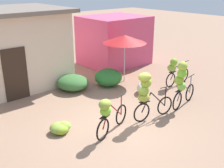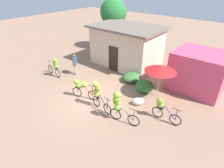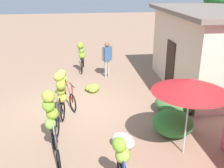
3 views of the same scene
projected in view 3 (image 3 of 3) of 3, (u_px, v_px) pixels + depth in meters
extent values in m
plane|color=#96735B|center=(71.00, 109.00, 9.60)|extent=(60.00, 60.00, 0.00)
cube|color=beige|center=(212.00, 51.00, 11.16)|extent=(5.22, 3.47, 3.08)
cube|color=#72665B|center=(217.00, 11.00, 10.57)|extent=(5.72, 3.97, 0.16)
cube|color=#332319|center=(170.00, 65.00, 11.13)|extent=(0.90, 0.06, 2.00)
cylinder|color=brown|center=(223.00, 36.00, 14.52)|extent=(0.34, 0.34, 2.93)
ellipsoid|color=#3B6E34|center=(175.00, 103.00, 9.33)|extent=(1.29, 1.42, 0.60)
ellipsoid|color=#2C732E|center=(173.00, 123.00, 7.91)|extent=(1.18, 1.19, 0.74)
cylinder|color=beige|center=(187.00, 119.00, 6.82)|extent=(0.04, 0.04, 2.02)
cone|color=red|center=(191.00, 85.00, 6.49)|extent=(1.90, 1.90, 0.35)
torus|color=black|center=(83.00, 60.00, 14.19)|extent=(0.68, 0.12, 0.68)
torus|color=black|center=(82.00, 67.00, 13.17)|extent=(0.68, 0.12, 0.68)
cylinder|color=slate|center=(82.00, 59.00, 13.24)|extent=(0.42, 0.08, 0.65)
cylinder|color=slate|center=(83.00, 56.00, 13.75)|extent=(0.74, 0.11, 0.66)
cylinder|color=black|center=(83.00, 48.00, 13.96)|extent=(0.50, 0.08, 0.03)
cylinder|color=slate|center=(83.00, 54.00, 14.07)|extent=(0.04, 0.04, 0.66)
cube|color=black|center=(82.00, 59.00, 13.14)|extent=(0.37, 0.18, 0.02)
ellipsoid|color=#79B927|center=(82.00, 55.00, 13.10)|extent=(0.40, 0.33, 0.31)
ellipsoid|color=#78A842|center=(81.00, 50.00, 13.03)|extent=(0.42, 0.37, 0.32)
ellipsoid|color=#88B92B|center=(80.00, 45.00, 12.85)|extent=(0.40, 0.33, 0.32)
torus|color=black|center=(73.00, 103.00, 9.31)|extent=(0.63, 0.26, 0.65)
torus|color=black|center=(63.00, 92.00, 10.22)|extent=(0.63, 0.26, 0.65)
cylinder|color=maroon|center=(64.00, 86.00, 9.94)|extent=(0.40, 0.17, 0.66)
cylinder|color=maroon|center=(69.00, 91.00, 9.49)|extent=(0.70, 0.28, 0.67)
cylinder|color=black|center=(72.00, 85.00, 9.08)|extent=(0.48, 0.19, 0.03)
cylinder|color=maroon|center=(72.00, 94.00, 9.19)|extent=(0.04, 0.04, 0.66)
cube|color=black|center=(64.00, 84.00, 10.00)|extent=(0.39, 0.25, 0.02)
ellipsoid|color=#7BBF32|center=(64.00, 80.00, 9.90)|extent=(0.45, 0.40, 0.32)
ellipsoid|color=#8BA435|center=(62.00, 74.00, 9.87)|extent=(0.48, 0.43, 0.29)
torus|color=black|center=(57.00, 127.00, 7.80)|extent=(0.65, 0.14, 0.65)
torus|color=black|center=(63.00, 111.00, 8.72)|extent=(0.65, 0.14, 0.65)
cylinder|color=black|center=(61.00, 105.00, 8.45)|extent=(0.38, 0.09, 0.63)
cylinder|color=black|center=(58.00, 112.00, 7.99)|extent=(0.66, 0.13, 0.64)
cylinder|color=black|center=(55.00, 106.00, 7.56)|extent=(0.50, 0.10, 0.03)
cylinder|color=black|center=(56.00, 116.00, 7.68)|extent=(0.04, 0.04, 0.68)
cube|color=black|center=(62.00, 103.00, 8.50)|extent=(0.38, 0.19, 0.02)
ellipsoid|color=#9AA237|center=(62.00, 98.00, 8.47)|extent=(0.44, 0.36, 0.28)
ellipsoid|color=#83A432|center=(61.00, 91.00, 8.43)|extent=(0.39, 0.33, 0.29)
ellipsoid|color=#8DAD32|center=(61.00, 85.00, 8.23)|extent=(0.40, 0.33, 0.31)
ellipsoid|color=#9DA939|center=(59.00, 77.00, 8.25)|extent=(0.52, 0.48, 0.27)
torus|color=black|center=(58.00, 161.00, 6.32)|extent=(0.66, 0.17, 0.66)
torus|color=black|center=(53.00, 138.00, 7.23)|extent=(0.66, 0.17, 0.66)
cylinder|color=slate|center=(53.00, 132.00, 6.97)|extent=(0.39, 0.11, 0.59)
cylinder|color=slate|center=(56.00, 143.00, 6.51)|extent=(0.69, 0.16, 0.59)
cylinder|color=black|center=(56.00, 136.00, 6.08)|extent=(0.50, 0.12, 0.03)
cylinder|color=slate|center=(57.00, 149.00, 6.20)|extent=(0.04, 0.04, 0.67)
cube|color=black|center=(53.00, 128.00, 7.01)|extent=(0.38, 0.20, 0.02)
ellipsoid|color=#79BD41|center=(50.00, 123.00, 6.91)|extent=(0.36, 0.29, 0.30)
ellipsoid|color=#7EA62A|center=(52.00, 113.00, 6.91)|extent=(0.47, 0.41, 0.30)
ellipsoid|color=#73B92D|center=(48.00, 105.00, 6.78)|extent=(0.46, 0.40, 0.32)
ellipsoid|color=#98B538|center=(48.00, 96.00, 6.68)|extent=(0.49, 0.44, 0.31)
cylinder|color=navy|center=(122.00, 167.00, 5.68)|extent=(0.38, 0.04, 0.58)
cube|color=black|center=(121.00, 163.00, 5.72)|extent=(0.36, 0.15, 0.02)
ellipsoid|color=#8AAC3D|center=(123.00, 155.00, 5.69)|extent=(0.46, 0.40, 0.34)
ellipsoid|color=#79B42C|center=(119.00, 145.00, 5.58)|extent=(0.41, 0.36, 0.32)
ellipsoid|color=#8EA73C|center=(94.00, 87.00, 11.14)|extent=(0.54, 0.47, 0.30)
ellipsoid|color=#83A33E|center=(92.00, 88.00, 11.14)|extent=(0.59, 0.54, 0.29)
ellipsoid|color=#82C338|center=(93.00, 89.00, 10.99)|extent=(0.59, 0.57, 0.30)
ellipsoid|color=olive|center=(90.00, 88.00, 11.11)|extent=(0.46, 0.40, 0.26)
ellipsoid|color=silver|center=(123.00, 141.00, 7.30)|extent=(0.81, 0.80, 0.44)
cylinder|color=gray|center=(106.00, 69.00, 12.62)|extent=(0.11, 0.11, 0.81)
cylinder|color=gray|center=(109.00, 68.00, 12.73)|extent=(0.11, 0.11, 0.81)
cube|color=#33598C|center=(107.00, 54.00, 12.42)|extent=(0.38, 0.45, 0.64)
cylinder|color=brown|center=(103.00, 54.00, 12.26)|extent=(0.08, 0.08, 0.57)
cylinder|color=brown|center=(111.00, 52.00, 12.55)|extent=(0.08, 0.08, 0.57)
sphere|color=brown|center=(107.00, 45.00, 12.26)|extent=(0.22, 0.22, 0.22)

